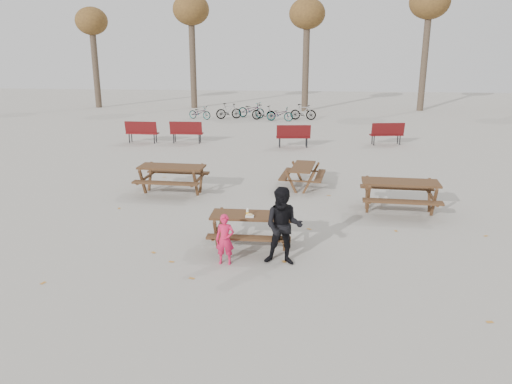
# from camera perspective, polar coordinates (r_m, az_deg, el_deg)

# --- Properties ---
(ground) EXTENTS (80.00, 80.00, 0.00)m
(ground) POSITION_cam_1_polar(r_m,az_deg,el_deg) (11.36, -0.51, -6.27)
(ground) COLOR gray
(ground) RESTS_ON ground
(main_picnic_table) EXTENTS (1.80, 1.45, 0.78)m
(main_picnic_table) POSITION_cam_1_polar(r_m,az_deg,el_deg) (11.15, -0.52, -3.49)
(main_picnic_table) COLOR #3B2115
(main_picnic_table) RESTS_ON ground
(food_tray) EXTENTS (0.18, 0.11, 0.03)m
(food_tray) POSITION_cam_1_polar(r_m,az_deg,el_deg) (10.91, -0.72, -2.79)
(food_tray) COLOR white
(food_tray) RESTS_ON main_picnic_table
(bread_roll) EXTENTS (0.14, 0.06, 0.05)m
(bread_roll) POSITION_cam_1_polar(r_m,az_deg,el_deg) (10.90, -0.73, -2.58)
(bread_roll) COLOR tan
(bread_roll) RESTS_ON food_tray
(soda_bottle) EXTENTS (0.07, 0.07, 0.17)m
(soda_bottle) POSITION_cam_1_polar(r_m,az_deg,el_deg) (11.00, -0.98, -2.34)
(soda_bottle) COLOR silver
(soda_bottle) RESTS_ON main_picnic_table
(child) EXTENTS (0.39, 0.26, 1.07)m
(child) POSITION_cam_1_polar(r_m,az_deg,el_deg) (10.35, -3.56, -5.44)
(child) COLOR #D21A47
(child) RESTS_ON ground
(adult) EXTENTS (0.84, 0.67, 1.65)m
(adult) POSITION_cam_1_polar(r_m,az_deg,el_deg) (10.24, 3.16, -3.94)
(adult) COLOR black
(adult) RESTS_ON ground
(picnic_table_east) EXTENTS (2.11, 1.74, 0.87)m
(picnic_table_east) POSITION_cam_1_polar(r_m,az_deg,el_deg) (14.07, 16.06, -0.53)
(picnic_table_east) COLOR #3B2115
(picnic_table_east) RESTS_ON ground
(picnic_table_north) EXTENTS (2.06, 1.69, 0.85)m
(picnic_table_north) POSITION_cam_1_polar(r_m,az_deg,el_deg) (15.51, -9.54, 1.42)
(picnic_table_north) COLOR #3B2115
(picnic_table_north) RESTS_ON ground
(picnic_table_far) EXTENTS (1.50, 1.78, 0.70)m
(picnic_table_far) POSITION_cam_1_polar(r_m,az_deg,el_deg) (16.00, 5.36, 1.76)
(picnic_table_far) COLOR #3B2115
(picnic_table_far) RESTS_ON ground
(park_bench_row) EXTENTS (12.82, 1.76, 1.03)m
(park_bench_row) POSITION_cam_1_polar(r_m,az_deg,el_deg) (22.95, -0.56, 6.74)
(park_bench_row) COLOR maroon
(park_bench_row) RESTS_ON ground
(bicycle_row) EXTENTS (7.94, 2.32, 0.96)m
(bicycle_row) POSITION_cam_1_polar(r_m,az_deg,el_deg) (30.95, -0.17, 9.15)
(bicycle_row) COLOR black
(bicycle_row) RESTS_ON ground
(tree_row) EXTENTS (32.17, 3.52, 8.26)m
(tree_row) POSITION_cam_1_polar(r_m,az_deg,el_deg) (35.62, 5.69, 19.28)
(tree_row) COLOR #382B21
(tree_row) RESTS_ON ground
(fallen_leaves) EXTENTS (11.00, 11.00, 0.01)m
(fallen_leaves) POSITION_cam_1_polar(r_m,az_deg,el_deg) (13.66, 2.73, -2.30)
(fallen_leaves) COLOR #B8772C
(fallen_leaves) RESTS_ON ground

